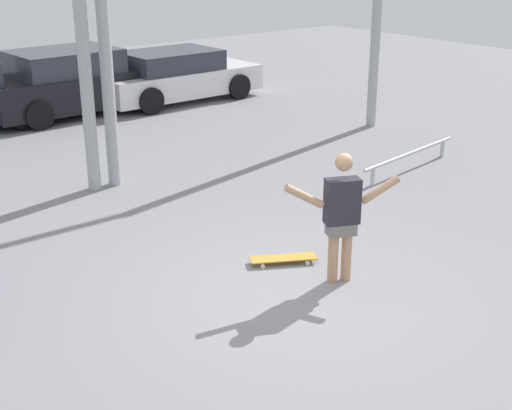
# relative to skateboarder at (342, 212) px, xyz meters

# --- Properties ---
(ground_plane) EXTENTS (36.00, 36.00, 0.00)m
(ground_plane) POSITION_rel_skateboarder_xyz_m (-0.59, 0.01, -0.86)
(ground_plane) COLOR gray
(skateboarder) EXTENTS (1.28, 0.66, 1.56)m
(skateboarder) POSITION_rel_skateboarder_xyz_m (0.00, 0.00, 0.00)
(skateboarder) COLOR tan
(skateboarder) RESTS_ON ground_plane
(skateboard) EXTENTS (0.82, 0.58, 0.08)m
(skateboard) POSITION_rel_skateboarder_xyz_m (-0.20, 0.77, -0.80)
(skateboard) COLOR gold
(skateboard) RESTS_ON ground_plane
(grind_rail) EXTENTS (2.67, 0.43, 0.33)m
(grind_rail) POSITION_rel_skateboarder_xyz_m (3.91, 2.23, -0.59)
(grind_rail) COLOR #B7BABF
(grind_rail) RESTS_ON ground_plane
(parked_car_black) EXTENTS (4.17, 2.12, 1.44)m
(parked_car_black) POSITION_rel_skateboarder_xyz_m (1.20, 9.76, -0.17)
(parked_car_black) COLOR black
(parked_car_black) RESTS_ON ground_plane
(parked_car_white) EXTENTS (4.08, 1.92, 1.22)m
(parked_car_white) POSITION_rel_skateboarder_xyz_m (3.73, 9.40, -0.27)
(parked_car_white) COLOR white
(parked_car_white) RESTS_ON ground_plane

